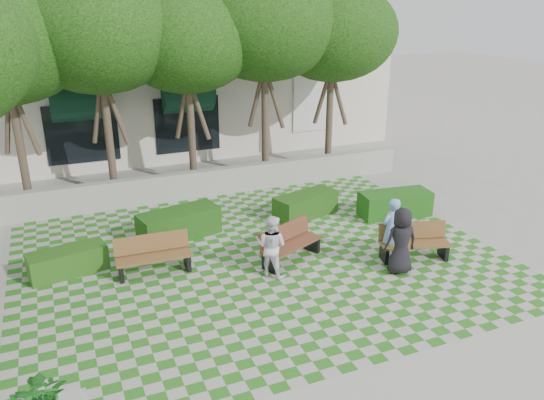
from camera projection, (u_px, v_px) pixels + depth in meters
name	position (u px, v px, depth m)	size (l,w,h in m)	color
ground	(277.00, 277.00, 12.75)	(90.00, 90.00, 0.00)	gray
lawn	(262.00, 260.00, 13.61)	(12.00, 12.00, 0.00)	#2B721E
retaining_wall	(204.00, 183.00, 17.93)	(15.00, 0.36, 0.90)	#9E9B93
bench_east	(414.00, 242.00, 13.55)	(1.86, 1.06, 0.93)	brown
bench_mid	(290.00, 244.00, 13.46)	(1.88, 1.26, 0.94)	#572F1D
bench_west	(153.00, 255.00, 12.84)	(1.82, 0.68, 0.94)	brown
hedge_east	(395.00, 204.00, 16.31)	(2.17, 0.87, 0.76)	#184C14
hedge_midright	(306.00, 205.00, 16.28)	(2.03, 0.81, 0.71)	#1C4612
hedge_midleft	(179.00, 224.00, 14.82)	(2.23, 0.89, 0.78)	#1A4512
hedge_west	(68.00, 261.00, 12.85)	(1.80, 0.72, 0.63)	#204C14
person_blue	(391.00, 229.00, 13.39)	(0.60, 0.40, 1.66)	#79A8DE
person_dark	(401.00, 241.00, 12.73)	(0.81, 0.53, 1.67)	black
person_white	(272.00, 246.00, 12.60)	(0.75, 0.59, 1.55)	white
tree_row	(137.00, 40.00, 15.36)	(17.70, 13.40, 7.41)	#47382B
building	(174.00, 87.00, 24.33)	(18.00, 8.92, 5.15)	beige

